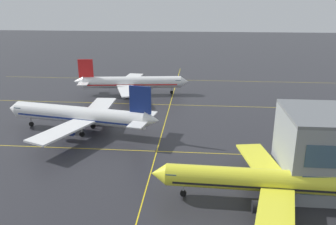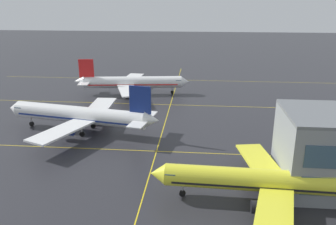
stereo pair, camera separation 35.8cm
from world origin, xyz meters
name	(u,v)px [view 1 (the left image)]	position (x,y,z in m)	size (l,w,h in m)	color
airliner_front_gate	(264,180)	(18.38, 13.87, 3.64)	(34.20, 29.54, 10.65)	yellow
airliner_second_row	(81,115)	(-18.73, 39.89, 4.10)	(38.45, 32.72, 11.99)	white
airliner_third_row	(131,82)	(-13.60, 73.91, 3.94)	(37.10, 31.77, 11.53)	white
taxiway_markings	(165,124)	(0.00, 46.99, 0.00)	(137.46, 143.70, 0.01)	yellow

